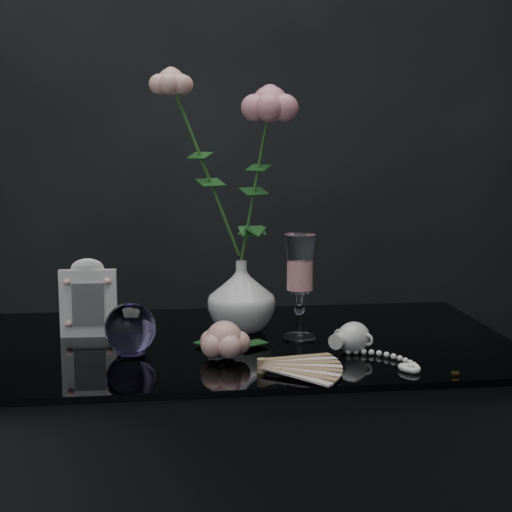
{
  "coord_description": "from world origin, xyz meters",
  "views": [
    {
      "loc": [
        -0.14,
        -1.38,
        1.14
      ],
      "look_at": [
        0.05,
        0.06,
        0.92
      ],
      "focal_mm": 55.0,
      "sensor_mm": 36.0,
      "label": 1
    }
  ],
  "objects": [
    {
      "name": "paper_fan",
      "position": [
        0.03,
        -0.15,
        0.78
      ],
      "size": [
        0.31,
        0.28,
        0.03
      ],
      "primitive_type": null,
      "rotation": [
        0.0,
        0.0,
        -0.32
      ],
      "color": "beige",
      "rests_on": "table"
    },
    {
      "name": "roses",
      "position": [
        0.01,
        0.13,
        1.1
      ],
      "size": [
        0.27,
        0.12,
        0.41
      ],
      "color": "#FFAD9B",
      "rests_on": "vase"
    },
    {
      "name": "loose_rose",
      "position": [
        -0.02,
        -0.07,
        0.8
      ],
      "size": [
        0.15,
        0.2,
        0.07
      ],
      "primitive_type": null,
      "rotation": [
        0.0,
        0.0,
        -0.03
      ],
      "color": "#D8998B",
      "rests_on": "table"
    },
    {
      "name": "paperweight",
      "position": [
        -0.19,
        -0.01,
        0.81
      ],
      "size": [
        0.12,
        0.12,
        0.09
      ],
      "primitive_type": null,
      "rotation": [
        0.0,
        0.0,
        -0.41
      ],
      "color": "#917AC7",
      "rests_on": "table"
    },
    {
      "name": "vase",
      "position": [
        0.03,
        0.13,
        0.83
      ],
      "size": [
        0.17,
        0.17,
        0.14
      ],
      "primitive_type": "imported",
      "rotation": [
        0.0,
        0.0,
        0.36
      ],
      "color": "white",
      "rests_on": "table"
    },
    {
      "name": "pearl_jar",
      "position": [
        0.21,
        -0.05,
        0.79
      ],
      "size": [
        0.28,
        0.28,
        0.06
      ],
      "primitive_type": null,
      "rotation": [
        0.0,
        0.0,
        -0.74
      ],
      "color": "silver",
      "rests_on": "table"
    },
    {
      "name": "picture_frame",
      "position": [
        -0.27,
        0.12,
        0.84
      ],
      "size": [
        0.12,
        0.09,
        0.15
      ],
      "primitive_type": null,
      "rotation": [
        0.0,
        0.0,
        -0.05
      ],
      "color": "silver",
      "rests_on": "table"
    },
    {
      "name": "wine_glass",
      "position": [
        0.13,
        0.05,
        0.86
      ],
      "size": [
        0.07,
        0.07,
        0.2
      ],
      "primitive_type": null,
      "rotation": [
        0.0,
        0.0,
        -0.12
      ],
      "color": "white",
      "rests_on": "table"
    }
  ]
}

